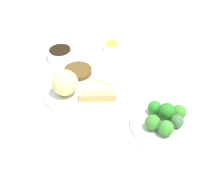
{
  "coord_description": "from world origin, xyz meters",
  "views": [
    {
      "loc": [
        -0.23,
        0.7,
        0.66
      ],
      "look_at": [
        -0.04,
        0.03,
        0.06
      ],
      "focal_mm": 47.66,
      "sensor_mm": 36.0,
      "label": 1
    }
  ],
  "objects_px": {
    "sauce_ramekin_hot_mustard": "(112,47)",
    "broccoli_plate": "(165,123)",
    "soy_sauce_bowl": "(61,54)",
    "main_plate": "(88,87)"
  },
  "relations": [
    {
      "from": "sauce_ramekin_hot_mustard",
      "to": "broccoli_plate",
      "type": "bearing_deg",
      "value": 127.48
    },
    {
      "from": "soy_sauce_bowl",
      "to": "sauce_ramekin_hot_mustard",
      "type": "bearing_deg",
      "value": -146.78
    },
    {
      "from": "sauce_ramekin_hot_mustard",
      "to": "main_plate",
      "type": "bearing_deg",
      "value": 87.79
    },
    {
      "from": "main_plate",
      "to": "soy_sauce_bowl",
      "type": "relative_size",
      "value": 2.96
    },
    {
      "from": "sauce_ramekin_hot_mustard",
      "to": "soy_sauce_bowl",
      "type": "bearing_deg",
      "value": 33.22
    },
    {
      "from": "main_plate",
      "to": "sauce_ramekin_hot_mustard",
      "type": "bearing_deg",
      "value": -92.21
    },
    {
      "from": "main_plate",
      "to": "soy_sauce_bowl",
      "type": "bearing_deg",
      "value": -41.89
    },
    {
      "from": "main_plate",
      "to": "soy_sauce_bowl",
      "type": "height_order",
      "value": "soy_sauce_bowl"
    },
    {
      "from": "broccoli_plate",
      "to": "sauce_ramekin_hot_mustard",
      "type": "xyz_separation_m",
      "value": [
        0.26,
        -0.34,
        0.01
      ]
    },
    {
      "from": "soy_sauce_bowl",
      "to": "sauce_ramekin_hot_mustard",
      "type": "distance_m",
      "value": 0.2
    }
  ]
}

